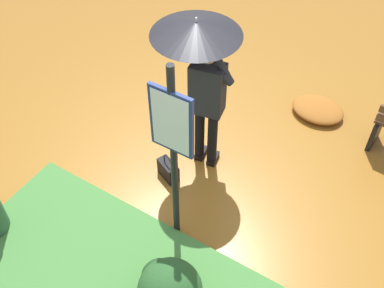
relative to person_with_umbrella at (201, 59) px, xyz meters
name	(u,v)px	position (x,y,z in m)	size (l,w,h in m)	color
ground_plane	(192,160)	(0.06, 0.09, -1.55)	(18.00, 18.00, 0.00)	#9E6623
person_with_umbrella	(201,59)	(0.00, 0.00, 0.00)	(0.96, 0.96, 2.04)	black
info_sign_post	(173,142)	(-0.35, 1.08, -0.11)	(0.44, 0.07, 2.30)	black
handbag	(168,170)	(0.17, 0.47, -1.42)	(0.33, 0.25, 0.37)	black
shrub_cluster	(168,287)	(-0.73, 1.81, -1.29)	(0.69, 0.63, 0.57)	#285628
leaf_pile_by_bench	(318,109)	(-0.98, -1.59, -1.47)	(0.73, 0.58, 0.16)	#A86023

